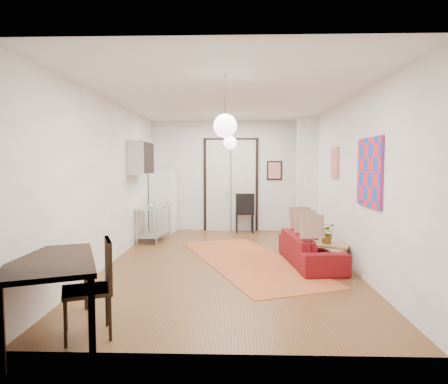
{
  "coord_description": "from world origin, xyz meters",
  "views": [
    {
      "loc": [
        0.14,
        -7.09,
        1.77
      ],
      "look_at": [
        -0.08,
        0.28,
        1.25
      ],
      "focal_mm": 32.0,
      "sensor_mm": 36.0,
      "label": 1
    }
  ],
  "objects_px": {
    "coffee_table": "(325,246)",
    "dining_chair_far": "(90,278)",
    "dining_chair_near": "(90,278)",
    "kitchen_counter": "(154,219)",
    "fridge": "(163,201)",
    "sofa": "(311,249)",
    "dining_table": "(51,268)",
    "black_side_chair": "(245,209)"
  },
  "relations": [
    {
      "from": "coffee_table",
      "to": "dining_chair_far",
      "type": "bearing_deg",
      "value": -136.26
    },
    {
      "from": "coffee_table",
      "to": "dining_chair_near",
      "type": "relative_size",
      "value": 0.96
    },
    {
      "from": "kitchen_counter",
      "to": "dining_chair_far",
      "type": "xyz_separation_m",
      "value": [
        0.37,
        -5.01,
        0.08
      ]
    },
    {
      "from": "fridge",
      "to": "dining_chair_far",
      "type": "bearing_deg",
      "value": -78.6
    },
    {
      "from": "dining_chair_near",
      "to": "dining_chair_far",
      "type": "bearing_deg",
      "value": 0.0
    },
    {
      "from": "dining_chair_near",
      "to": "fridge",
      "type": "bearing_deg",
      "value": 160.74
    },
    {
      "from": "coffee_table",
      "to": "fridge",
      "type": "bearing_deg",
      "value": 136.8
    },
    {
      "from": "sofa",
      "to": "fridge",
      "type": "relative_size",
      "value": 1.16
    },
    {
      "from": "sofa",
      "to": "dining_table",
      "type": "relative_size",
      "value": 1.13
    },
    {
      "from": "kitchen_counter",
      "to": "black_side_chair",
      "type": "relative_size",
      "value": 1.08
    },
    {
      "from": "sofa",
      "to": "dining_chair_far",
      "type": "distance_m",
      "value": 4.08
    },
    {
      "from": "coffee_table",
      "to": "dining_table",
      "type": "height_order",
      "value": "dining_table"
    },
    {
      "from": "fridge",
      "to": "dining_chair_far",
      "type": "relative_size",
      "value": 1.62
    },
    {
      "from": "dining_chair_near",
      "to": "black_side_chair",
      "type": "height_order",
      "value": "black_side_chair"
    },
    {
      "from": "kitchen_counter",
      "to": "fridge",
      "type": "distance_m",
      "value": 1.22
    },
    {
      "from": "fridge",
      "to": "dining_table",
      "type": "relative_size",
      "value": 0.97
    },
    {
      "from": "black_side_chair",
      "to": "dining_chair_near",
      "type": "bearing_deg",
      "value": 72.53
    },
    {
      "from": "dining_chair_near",
      "to": "dining_chair_far",
      "type": "relative_size",
      "value": 1.0
    },
    {
      "from": "dining_table",
      "to": "dining_chair_near",
      "type": "bearing_deg",
      "value": 15.25
    },
    {
      "from": "dining_chair_near",
      "to": "black_side_chair",
      "type": "xyz_separation_m",
      "value": [
        1.74,
        6.3,
        0.03
      ]
    },
    {
      "from": "fridge",
      "to": "dining_table",
      "type": "bearing_deg",
      "value": -82.0
    },
    {
      "from": "coffee_table",
      "to": "black_side_chair",
      "type": "distance_m",
      "value": 3.62
    },
    {
      "from": "sofa",
      "to": "fridge",
      "type": "xyz_separation_m",
      "value": [
        -3.2,
        3.28,
        0.53
      ]
    },
    {
      "from": "dining_table",
      "to": "dining_chair_near",
      "type": "distance_m",
      "value": 0.41
    },
    {
      "from": "dining_table",
      "to": "dining_chair_near",
      "type": "xyz_separation_m",
      "value": [
        0.37,
        0.1,
        -0.14
      ]
    },
    {
      "from": "dining_chair_near",
      "to": "black_side_chair",
      "type": "relative_size",
      "value": 0.97
    },
    {
      "from": "dining_table",
      "to": "dining_chair_far",
      "type": "relative_size",
      "value": 1.67
    },
    {
      "from": "sofa",
      "to": "dining_chair_near",
      "type": "relative_size",
      "value": 1.89
    },
    {
      "from": "kitchen_counter",
      "to": "dining_chair_near",
      "type": "bearing_deg",
      "value": -77.8
    },
    {
      "from": "coffee_table",
      "to": "dining_chair_near",
      "type": "distance_m",
      "value": 4.28
    },
    {
      "from": "coffee_table",
      "to": "dining_chair_near",
      "type": "height_order",
      "value": "dining_chair_near"
    },
    {
      "from": "coffee_table",
      "to": "dining_chair_near",
      "type": "xyz_separation_m",
      "value": [
        -3.09,
        -2.95,
        0.25
      ]
    },
    {
      "from": "kitchen_counter",
      "to": "fridge",
      "type": "xyz_separation_m",
      "value": [
        -0.0,
        1.19,
        0.31
      ]
    },
    {
      "from": "dining_chair_near",
      "to": "black_side_chair",
      "type": "bearing_deg",
      "value": 141.89
    },
    {
      "from": "kitchen_counter",
      "to": "dining_chair_far",
      "type": "distance_m",
      "value": 5.03
    },
    {
      "from": "coffee_table",
      "to": "fridge",
      "type": "height_order",
      "value": "fridge"
    },
    {
      "from": "sofa",
      "to": "coffee_table",
      "type": "distance_m",
      "value": 0.26
    },
    {
      "from": "sofa",
      "to": "fridge",
      "type": "bearing_deg",
      "value": 38.17
    },
    {
      "from": "kitchen_counter",
      "to": "dining_chair_far",
      "type": "relative_size",
      "value": 1.11
    },
    {
      "from": "coffee_table",
      "to": "fridge",
      "type": "xyz_separation_m",
      "value": [
        -3.46,
        3.24,
        0.48
      ]
    },
    {
      "from": "coffee_table",
      "to": "kitchen_counter",
      "type": "relative_size",
      "value": 0.87
    },
    {
      "from": "kitchen_counter",
      "to": "black_side_chair",
      "type": "bearing_deg",
      "value": 39.35
    }
  ]
}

